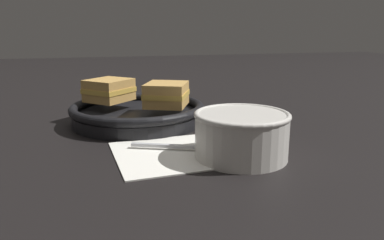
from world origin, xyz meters
TOP-DOWN VIEW (x-y plane):
  - ground_plane at (0.00, 0.00)m, footprint 4.00×4.00m
  - napkin at (-0.01, -0.03)m, footprint 0.21×0.19m
  - soup_bowl at (0.07, -0.08)m, footprint 0.15×0.15m
  - spoon at (0.02, -0.04)m, footprint 0.15×0.08m
  - skillet at (-0.05, 0.18)m, footprint 0.28×0.28m
  - sandwich_near_left at (0.00, 0.14)m, footprint 0.11×0.11m
  - sandwich_near_right at (-0.11, 0.22)m, footprint 0.12×0.12m

SIDE VIEW (x-z plane):
  - ground_plane at x=0.00m, z-range 0.00..0.00m
  - napkin at x=-0.01m, z-range 0.00..0.00m
  - spoon at x=0.02m, z-range 0.00..0.01m
  - skillet at x=-0.05m, z-range 0.00..0.04m
  - soup_bowl at x=0.07m, z-range 0.00..0.08m
  - sandwich_near_left at x=0.00m, z-range 0.04..0.09m
  - sandwich_near_right at x=-0.11m, z-range 0.04..0.09m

